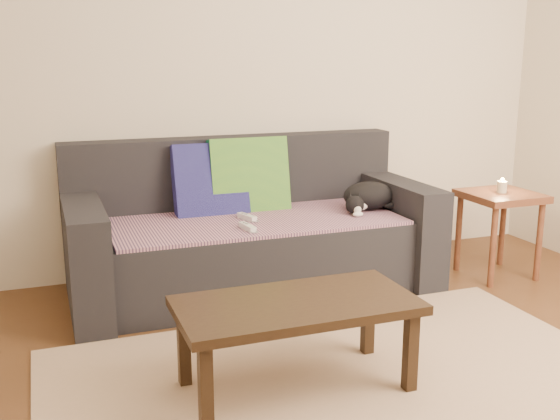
{
  "coord_description": "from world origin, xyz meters",
  "views": [
    {
      "loc": [
        -1.14,
        -2.01,
        1.36
      ],
      "look_at": [
        0.05,
        1.2,
        0.55
      ],
      "focal_mm": 42.0,
      "sensor_mm": 36.0,
      "label": 1
    }
  ],
  "objects": [
    {
      "name": "cushion_green",
      "position": [
        0.05,
        1.74,
        0.63
      ],
      "size": [
        0.49,
        0.21,
        0.5
      ],
      "primitive_type": "cube",
      "rotation": [
        -0.2,
        0.0,
        0.0
      ],
      "color": "#0C5336",
      "rests_on": "throw_blanket"
    },
    {
      "name": "ground",
      "position": [
        0.0,
        0.0,
        0.0
      ],
      "size": [
        4.5,
        4.5,
        0.0
      ],
      "primitive_type": "plane",
      "color": "brown",
      "rests_on": "ground"
    },
    {
      "name": "candle",
      "position": [
        1.52,
        1.22,
        0.57
      ],
      "size": [
        0.06,
        0.06,
        0.09
      ],
      "color": "beige",
      "rests_on": "side_table"
    },
    {
      "name": "cushion_navy",
      "position": [
        -0.2,
        1.74,
        0.63
      ],
      "size": [
        0.44,
        0.22,
        0.45
      ],
      "primitive_type": "cube",
      "rotation": [
        -0.27,
        0.0,
        0.0
      ],
      "color": "#171355",
      "rests_on": "throw_blanket"
    },
    {
      "name": "side_table",
      "position": [
        1.52,
        1.22,
        0.44
      ],
      "size": [
        0.43,
        0.43,
        0.54
      ],
      "color": "brown",
      "rests_on": "ground"
    },
    {
      "name": "wii_remote_a",
      "position": [
        -0.05,
        1.48,
        0.46
      ],
      "size": [
        0.08,
        0.15,
        0.03
      ],
      "primitive_type": "cube",
      "rotation": [
        0.0,
        0.0,
        1.88
      ],
      "color": "white",
      "rests_on": "throw_blanket"
    },
    {
      "name": "back_wall",
      "position": [
        0.0,
        2.0,
        1.3
      ],
      "size": [
        4.5,
        0.04,
        2.6
      ],
      "primitive_type": "cube",
      "color": "beige",
      "rests_on": "ground"
    },
    {
      "name": "sofa",
      "position": [
        0.0,
        1.57,
        0.31
      ],
      "size": [
        2.1,
        0.94,
        0.87
      ],
      "color": "#232328",
      "rests_on": "ground"
    },
    {
      "name": "cat",
      "position": [
        0.72,
        1.46,
        0.52
      ],
      "size": [
        0.39,
        0.29,
        0.17
      ],
      "rotation": [
        0.0,
        0.0,
        -0.0
      ],
      "color": "black",
      "rests_on": "throw_blanket"
    },
    {
      "name": "wii_remote_b",
      "position": [
        -0.12,
        1.26,
        0.46
      ],
      "size": [
        0.06,
        0.15,
        0.03
      ],
      "primitive_type": "cube",
      "rotation": [
        0.0,
        0.0,
        1.72
      ],
      "color": "white",
      "rests_on": "throw_blanket"
    },
    {
      "name": "throw_blanket",
      "position": [
        0.0,
        1.48,
        0.43
      ],
      "size": [
        1.66,
        0.74,
        0.02
      ],
      "primitive_type": "cube",
      "color": "#3A2648",
      "rests_on": "sofa"
    },
    {
      "name": "coffee_table",
      "position": [
        -0.21,
        0.31,
        0.34
      ],
      "size": [
        0.98,
        0.49,
        0.39
      ],
      "color": "black",
      "rests_on": "rug"
    },
    {
      "name": "rug",
      "position": [
        0.0,
        0.15,
        0.01
      ],
      "size": [
        2.5,
        1.8,
        0.01
      ],
      "primitive_type": "cube",
      "color": "tan",
      "rests_on": "ground"
    }
  ]
}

